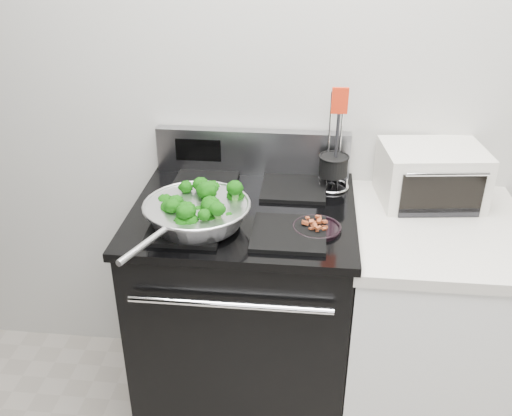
# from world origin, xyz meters

# --- Properties ---
(back_wall) EXTENTS (4.00, 0.02, 2.70)m
(back_wall) POSITION_xyz_m (0.00, 1.75, 1.35)
(back_wall) COLOR #B5B3AC
(back_wall) RESTS_ON ground
(gas_range) EXTENTS (0.79, 0.69, 1.13)m
(gas_range) POSITION_xyz_m (-0.30, 1.41, 0.49)
(gas_range) COLOR black
(gas_range) RESTS_ON floor
(counter) EXTENTS (0.62, 0.68, 0.92)m
(counter) POSITION_xyz_m (0.39, 1.41, 0.46)
(counter) COLOR white
(counter) RESTS_ON floor
(skillet) EXTENTS (0.36, 0.54, 0.08)m
(skillet) POSITION_xyz_m (-0.44, 1.26, 1.00)
(skillet) COLOR silver
(skillet) RESTS_ON gas_range
(broccoli_pile) EXTENTS (0.28, 0.28, 0.10)m
(broccoli_pile) POSITION_xyz_m (-0.43, 1.26, 1.02)
(broccoli_pile) COLOR black
(broccoli_pile) RESTS_ON skillet
(bacon_plate) EXTENTS (0.16, 0.16, 0.04)m
(bacon_plate) POSITION_xyz_m (-0.04, 1.29, 0.97)
(bacon_plate) COLOR black
(bacon_plate) RESTS_ON gas_range
(utensil_holder) EXTENTS (0.13, 0.13, 0.39)m
(utensil_holder) POSITION_xyz_m (0.01, 1.61, 1.02)
(utensil_holder) COLOR silver
(utensil_holder) RESTS_ON gas_range
(toaster_oven) EXTENTS (0.39, 0.32, 0.21)m
(toaster_oven) POSITION_xyz_m (0.37, 1.60, 1.02)
(toaster_oven) COLOR silver
(toaster_oven) RESTS_ON counter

